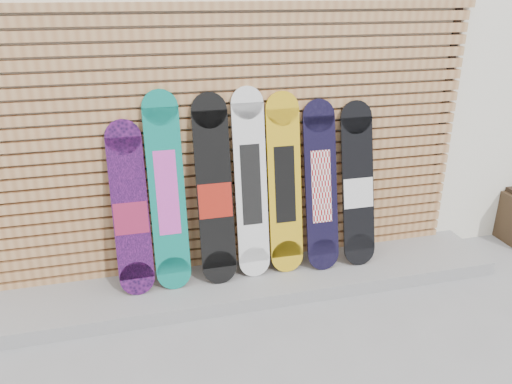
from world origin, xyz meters
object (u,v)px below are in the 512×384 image
(snowboard_1, at_px, (167,193))
(snowboard_2, at_px, (215,192))
(snowboard_4, at_px, (285,185))
(snowboard_3, at_px, (251,185))
(snowboard_6, at_px, (358,186))
(snowboard_0, at_px, (130,211))
(snowboard_5, at_px, (321,186))

(snowboard_1, height_order, snowboard_2, snowboard_1)
(snowboard_1, distance_m, snowboard_4, 0.97)
(snowboard_1, bearing_deg, snowboard_3, 1.08)
(snowboard_3, relative_size, snowboard_6, 1.12)
(snowboard_2, relative_size, snowboard_3, 0.98)
(snowboard_0, relative_size, snowboard_4, 0.90)
(snowboard_2, xyz_separation_m, snowboard_3, (0.30, 0.02, 0.03))
(snowboard_3, height_order, snowboard_5, snowboard_3)
(snowboard_4, bearing_deg, snowboard_1, -179.24)
(snowboard_2, height_order, snowboard_3, snowboard_3)
(snowboard_1, distance_m, snowboard_6, 1.62)
(snowboard_1, relative_size, snowboard_2, 1.03)
(snowboard_0, distance_m, snowboard_3, 0.97)
(snowboard_3, height_order, snowboard_6, snowboard_3)
(snowboard_2, xyz_separation_m, snowboard_4, (0.59, 0.02, 0.00))
(snowboard_1, xyz_separation_m, snowboard_3, (0.68, 0.01, -0.00))
(snowboard_6, bearing_deg, snowboard_1, 179.43)
(snowboard_0, xyz_separation_m, snowboard_5, (1.57, -0.00, 0.05))
(snowboard_1, xyz_separation_m, snowboard_4, (0.97, 0.01, -0.03))
(snowboard_0, bearing_deg, snowboard_3, 1.25)
(snowboard_2, bearing_deg, snowboard_3, 4.09)
(snowboard_0, xyz_separation_m, snowboard_1, (0.29, 0.01, 0.12))
(snowboard_1, relative_size, snowboard_3, 1.01)
(snowboard_3, bearing_deg, snowboard_6, -1.76)
(snowboard_0, bearing_deg, snowboard_5, -0.11)
(snowboard_0, distance_m, snowboard_5, 1.57)
(snowboard_4, bearing_deg, snowboard_3, -179.97)
(snowboard_2, relative_size, snowboard_6, 1.09)
(snowboard_2, xyz_separation_m, snowboard_6, (1.25, -0.01, -0.06))
(snowboard_4, height_order, snowboard_5, snowboard_4)
(snowboard_3, distance_m, snowboard_4, 0.29)
(snowboard_0, height_order, snowboard_3, snowboard_3)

